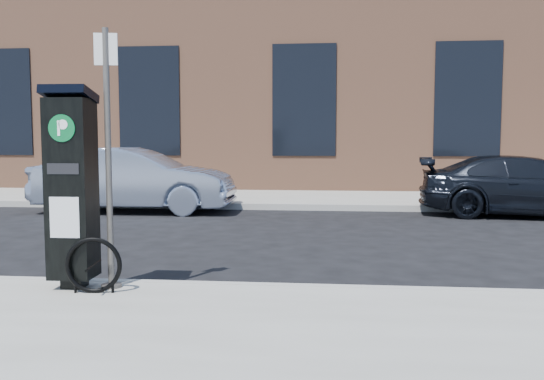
# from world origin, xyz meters

# --- Properties ---
(ground) EXTENTS (120.00, 120.00, 0.00)m
(ground) POSITION_xyz_m (0.00, 0.00, 0.00)
(ground) COLOR black
(ground) RESTS_ON ground
(sidewalk_far) EXTENTS (60.00, 12.00, 0.15)m
(sidewalk_far) POSITION_xyz_m (0.00, 14.00, 0.07)
(sidewalk_far) COLOR gray
(sidewalk_far) RESTS_ON ground
(curb_near) EXTENTS (60.00, 0.12, 0.16)m
(curb_near) POSITION_xyz_m (0.00, -0.02, 0.07)
(curb_near) COLOR #9E9B93
(curb_near) RESTS_ON ground
(curb_far) EXTENTS (60.00, 0.12, 0.16)m
(curb_far) POSITION_xyz_m (0.00, 8.02, 0.07)
(curb_far) COLOR #9E9B93
(curb_far) RESTS_ON ground
(building) EXTENTS (28.00, 10.05, 8.25)m
(building) POSITION_xyz_m (-0.00, 17.00, 4.15)
(building) COLOR #9A6346
(building) RESTS_ON ground
(parking_kiosk) EXTENTS (0.51, 0.45, 2.17)m
(parking_kiosk) POSITION_xyz_m (-1.94, -0.35, 1.26)
(parking_kiosk) COLOR black
(parking_kiosk) RESTS_ON sidewalk_near
(sign_pole) EXTENTS (0.24, 0.22, 2.78)m
(sign_pole) POSITION_xyz_m (-1.54, -0.31, 1.53)
(sign_pole) COLOR #57504D
(sign_pole) RESTS_ON sidewalk_near
(bike_rack) EXTENTS (0.60, 0.11, 0.60)m
(bike_rack) POSITION_xyz_m (-1.63, -0.56, 0.44)
(bike_rack) COLOR black
(bike_rack) RESTS_ON sidewalk_near
(car_silver) EXTENTS (4.80, 1.77, 1.57)m
(car_silver) POSITION_xyz_m (-3.89, 7.29, 0.78)
(car_silver) COLOR #7F8BA2
(car_silver) RESTS_ON ground
(car_dark) EXTENTS (5.01, 2.56, 1.39)m
(car_dark) POSITION_xyz_m (5.32, 7.40, 0.70)
(car_dark) COLOR black
(car_dark) RESTS_ON ground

